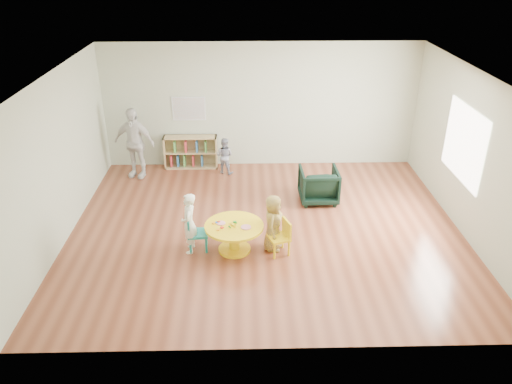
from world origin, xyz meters
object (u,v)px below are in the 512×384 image
(kid_chair_left, at_px, (195,232))
(child_right, at_px, (273,223))
(kid_chair_right, at_px, (281,236))
(activity_table, at_px, (234,233))
(armchair, at_px, (319,185))
(adult_caretaker, at_px, (134,143))
(toddler, at_px, (224,156))
(bookshelf, at_px, (190,152))
(child_left, at_px, (189,223))

(kid_chair_left, bearing_deg, child_right, 86.01)
(kid_chair_right, distance_m, child_right, 0.25)
(activity_table, xyz_separation_m, armchair, (1.65, 1.78, 0.01))
(armchair, height_order, adult_caretaker, adult_caretaker)
(kid_chair_right, bearing_deg, kid_chair_left, 64.62)
(toddler, bearing_deg, kid_chair_right, 128.65)
(activity_table, bearing_deg, adult_caretaker, 125.56)
(kid_chair_right, distance_m, bookshelf, 4.08)
(child_right, bearing_deg, kid_chair_left, 102.62)
(kid_chair_left, height_order, child_right, child_right)
(toddler, height_order, adult_caretaker, adult_caretaker)
(activity_table, xyz_separation_m, bookshelf, (-1.06, 3.56, 0.03))
(child_left, distance_m, child_right, 1.39)
(bookshelf, distance_m, toddler, 0.88)
(bookshelf, bearing_deg, child_right, -64.08)
(child_right, bearing_deg, armchair, -16.89)
(bookshelf, height_order, child_left, child_left)
(adult_caretaker, bearing_deg, kid_chair_right, -31.54)
(child_right, distance_m, adult_caretaker, 4.17)
(bookshelf, height_order, toddler, toddler)
(kid_chair_right, bearing_deg, child_right, 23.82)
(toddler, relative_size, adult_caretaker, 0.53)
(kid_chair_left, xyz_separation_m, adult_caretaker, (-1.55, 3.02, 0.45))
(child_right, relative_size, toddler, 1.20)
(activity_table, height_order, child_right, child_right)
(armchair, bearing_deg, activity_table, 45.94)
(kid_chair_right, relative_size, child_left, 0.57)
(activity_table, relative_size, toddler, 1.19)
(kid_chair_left, relative_size, toddler, 0.74)
(armchair, bearing_deg, adult_caretaker, -19.79)
(adult_caretaker, bearing_deg, kid_chair_left, -47.65)
(armchair, distance_m, adult_caretaker, 4.09)
(child_right, distance_m, toddler, 3.28)
(bookshelf, xyz_separation_m, child_right, (1.71, -3.51, 0.13))
(activity_table, bearing_deg, kid_chair_left, 175.26)
(bookshelf, xyz_separation_m, adult_caretaker, (-1.14, -0.48, 0.41))
(activity_table, distance_m, bookshelf, 3.71)
(bookshelf, distance_m, child_right, 3.91)
(toddler, distance_m, adult_caretaker, 1.98)
(armchair, relative_size, toddler, 0.92)
(activity_table, height_order, toddler, toddler)
(toddler, bearing_deg, adult_caretaker, 24.57)
(child_left, distance_m, toddler, 3.22)
(kid_chair_right, bearing_deg, bookshelf, 7.16)
(activity_table, relative_size, child_right, 0.99)
(bookshelf, height_order, adult_caretaker, adult_caretaker)
(child_left, bearing_deg, bookshelf, -174.59)
(toddler, xyz_separation_m, adult_caretaker, (-1.94, -0.12, 0.37))
(armchair, bearing_deg, toddler, -37.64)
(adult_caretaker, bearing_deg, activity_table, -39.21)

